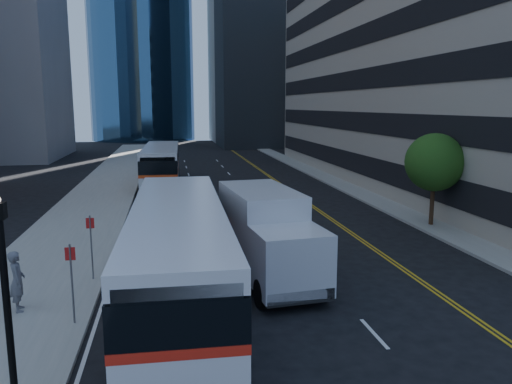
# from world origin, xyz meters

# --- Properties ---
(ground) EXTENTS (160.00, 160.00, 0.00)m
(ground) POSITION_xyz_m (0.00, 0.00, 0.00)
(ground) COLOR black
(ground) RESTS_ON ground
(sidewalk_west) EXTENTS (5.00, 90.00, 0.15)m
(sidewalk_west) POSITION_xyz_m (-10.50, 25.00, 0.07)
(sidewalk_west) COLOR gray
(sidewalk_west) RESTS_ON ground
(sidewalk_east) EXTENTS (2.00, 90.00, 0.15)m
(sidewalk_east) POSITION_xyz_m (9.00, 25.00, 0.07)
(sidewalk_east) COLOR gray
(sidewalk_east) RESTS_ON ground
(street_tree) EXTENTS (3.20, 3.20, 5.10)m
(street_tree) POSITION_xyz_m (9.00, 8.00, 3.64)
(street_tree) COLOR #332114
(street_tree) RESTS_ON sidewalk_east
(lamp_post) EXTENTS (0.28, 0.28, 4.56)m
(lamp_post) POSITION_xyz_m (-9.00, -6.00, 2.72)
(lamp_post) COLOR black
(lamp_post) RESTS_ON sidewalk_west
(bus_front) EXTENTS (3.21, 13.57, 3.49)m
(bus_front) POSITION_xyz_m (-5.17, -0.88, 1.90)
(bus_front) COLOR white
(bus_front) RESTS_ON ground
(bus_rear) EXTENTS (3.18, 12.96, 3.32)m
(bus_rear) POSITION_xyz_m (-6.01, 25.62, 1.81)
(bus_rear) COLOR silver
(bus_rear) RESTS_ON ground
(box_truck) EXTENTS (3.18, 7.36, 3.42)m
(box_truck) POSITION_xyz_m (-1.66, 1.40, 1.80)
(box_truck) COLOR silver
(box_truck) RESTS_ON ground
(pedestrian) EXTENTS (0.66, 0.83, 2.00)m
(pedestrian) POSITION_xyz_m (-10.34, -0.69, 1.15)
(pedestrian) COLOR #5A5B62
(pedestrian) RESTS_ON sidewalk_west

